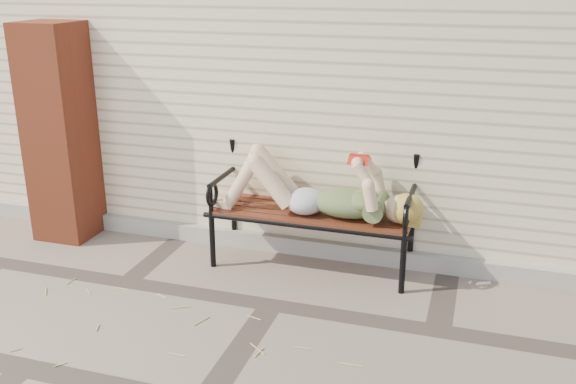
% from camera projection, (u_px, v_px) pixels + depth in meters
% --- Properties ---
extents(ground, '(80.00, 80.00, 0.00)m').
position_uv_depth(ground, '(271.00, 305.00, 4.90)').
color(ground, '#78665C').
rests_on(ground, ground).
extents(house_wall, '(8.00, 4.00, 3.00)m').
position_uv_depth(house_wall, '(357.00, 58.00, 7.11)').
color(house_wall, beige).
rests_on(house_wall, ground).
extents(foundation_strip, '(8.00, 0.10, 0.15)m').
position_uv_depth(foundation_strip, '(306.00, 246.00, 5.75)').
color(foundation_strip, '#AAA599').
rests_on(foundation_strip, ground).
extents(brick_pillar, '(0.50, 0.50, 2.00)m').
position_uv_depth(brick_pillar, '(60.00, 133.00, 5.89)').
color(brick_pillar, brown).
rests_on(brick_pillar, ground).
extents(garden_bench, '(1.83, 0.73, 1.19)m').
position_uv_depth(garden_bench, '(316.00, 189.00, 5.42)').
color(garden_bench, black).
rests_on(garden_bench, ground).
extents(reading_woman, '(1.73, 0.39, 0.54)m').
position_uv_depth(reading_woman, '(313.00, 190.00, 5.27)').
color(reading_woman, '#0B3B4E').
rests_on(reading_woman, ground).
extents(straw_scatter, '(2.99, 1.65, 0.01)m').
position_uv_depth(straw_scatter, '(102.00, 357.00, 4.23)').
color(straw_scatter, tan).
rests_on(straw_scatter, ground).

